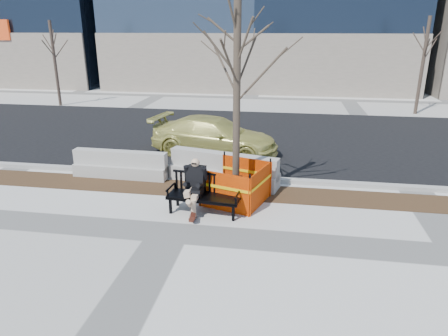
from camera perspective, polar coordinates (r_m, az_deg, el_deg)
The scene contains 12 objects.
ground at distance 9.31m, azimuth -7.74°, elevation -8.99°, with size 120.00×120.00×0.00m, color beige.
mulch_strip at distance 11.58m, azimuth -4.09°, elevation -2.99°, with size 40.00×1.20×0.02m, color #47301C.
asphalt_street at distance 17.37m, azimuth 0.54°, elevation 4.67°, with size 60.00×10.40×0.01m, color black.
curb at distance 12.43m, azimuth -3.10°, elevation -1.12°, with size 60.00×0.25×0.12m, color #9E9B93.
bench at distance 10.15m, azimuth -2.79°, elevation -6.33°, with size 1.84×0.66×0.98m, color black, non-canonical shape.
seated_man at distance 10.27m, azimuth -4.07°, elevation -6.05°, with size 0.58×0.96×1.34m, color black, non-canonical shape.
tree_fence at distance 10.79m, azimuth 1.65°, elevation -4.70°, with size 2.20×2.20×5.49m, color #E83D00, non-canonical shape.
sedan at distance 14.77m, azimuth -1.32°, elevation 2.00°, with size 1.87×4.60×1.34m, color #C2BC5C.
jersey_barrier_left at distance 12.91m, azimuth -14.25°, elevation -1.20°, with size 2.94×0.59×0.84m, color #A3A199, non-canonical shape.
jersey_barrier_right at distance 12.01m, azimuth -0.07°, elevation -2.14°, with size 3.29×0.66×0.94m, color #9E9B94, non-canonical shape.
far_tree_left at distance 26.11m, azimuth -22.06°, elevation 8.21°, with size 1.90×1.90×5.13m, color #48392E, non-canonical shape.
far_tree_right at distance 24.10m, azimuth 25.34°, elevation 6.95°, with size 1.97×1.97×5.32m, color #47382D, non-canonical shape.
Camera 1 is at (2.52, -7.82, 4.38)m, focal length 32.39 mm.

